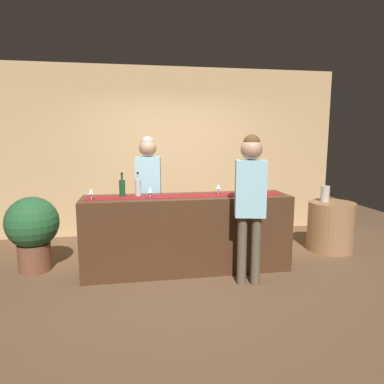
{
  "coord_description": "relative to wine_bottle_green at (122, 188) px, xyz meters",
  "views": [
    {
      "loc": [
        -0.68,
        -4.26,
        1.71
      ],
      "look_at": [
        0.06,
        0.0,
        1.02
      ],
      "focal_mm": 32.44,
      "sensor_mm": 36.0,
      "label": 1
    }
  ],
  "objects": [
    {
      "name": "ground_plane",
      "position": [
        0.8,
        -0.09,
        -1.09
      ],
      "size": [
        10.0,
        10.0,
        0.0
      ],
      "primitive_type": "plane",
      "color": "brown"
    },
    {
      "name": "back_wall",
      "position": [
        0.8,
        1.81,
        0.36
      ],
      "size": [
        6.0,
        0.12,
        2.9
      ],
      "primitive_type": "cube",
      "color": "tan",
      "rests_on": "ground"
    },
    {
      "name": "bar_counter",
      "position": [
        0.8,
        -0.09,
        -0.6
      ],
      "size": [
        2.62,
        0.6,
        0.97
      ],
      "primitive_type": "cube",
      "color": "#472B19",
      "rests_on": "ground"
    },
    {
      "name": "counter_runner_cloth",
      "position": [
        0.8,
        -0.09,
        -0.11
      ],
      "size": [
        2.49,
        0.28,
        0.01
      ],
      "primitive_type": "cube",
      "color": "maroon",
      "rests_on": "bar_counter"
    },
    {
      "name": "wine_bottle_green",
      "position": [
        0.0,
        0.0,
        0.0
      ],
      "size": [
        0.07,
        0.07,
        0.3
      ],
      "color": "#194723",
      "rests_on": "bar_counter"
    },
    {
      "name": "wine_bottle_clear",
      "position": [
        0.19,
        0.01,
        0.0
      ],
      "size": [
        0.07,
        0.07,
        0.3
      ],
      "color": "#B2C6C1",
      "rests_on": "bar_counter"
    },
    {
      "name": "wine_glass_near_customer",
      "position": [
        1.21,
        -0.06,
        -0.01
      ],
      "size": [
        0.07,
        0.07,
        0.14
      ],
      "color": "silver",
      "rests_on": "bar_counter"
    },
    {
      "name": "wine_glass_mid_counter",
      "position": [
        -0.35,
        -0.19,
        -0.01
      ],
      "size": [
        0.07,
        0.07,
        0.14
      ],
      "color": "silver",
      "rests_on": "bar_counter"
    },
    {
      "name": "wine_glass_far_end",
      "position": [
        0.33,
        -0.19,
        -0.01
      ],
      "size": [
        0.07,
        0.07,
        0.14
      ],
      "color": "silver",
      "rests_on": "bar_counter"
    },
    {
      "name": "bartender",
      "position": [
        0.35,
        0.49,
        -0.02
      ],
      "size": [
        0.36,
        0.24,
        1.72
      ],
      "rotation": [
        0.0,
        0.0,
        3.01
      ],
      "color": "#26262B",
      "rests_on": "ground"
    },
    {
      "name": "customer_sipping",
      "position": [
        1.44,
        -0.65,
        -0.0
      ],
      "size": [
        0.38,
        0.27,
        1.74
      ],
      "rotation": [
        0.0,
        0.0,
        -0.22
      ],
      "color": "brown",
      "rests_on": "ground"
    },
    {
      "name": "round_side_table",
      "position": [
        3.08,
        0.34,
        -0.72
      ],
      "size": [
        0.68,
        0.68,
        0.74
      ],
      "primitive_type": "cylinder",
      "color": "#996B42",
      "rests_on": "ground"
    },
    {
      "name": "vase_on_side_table",
      "position": [
        3.0,
        0.41,
        -0.23
      ],
      "size": [
        0.13,
        0.13,
        0.24
      ],
      "primitive_type": "cylinder",
      "color": "#B7B2A8",
      "rests_on": "round_side_table"
    },
    {
      "name": "potted_plant_tall",
      "position": [
        -1.14,
        0.23,
        -0.53
      ],
      "size": [
        0.66,
        0.66,
        0.97
      ],
      "color": "brown",
      "rests_on": "ground"
    }
  ]
}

